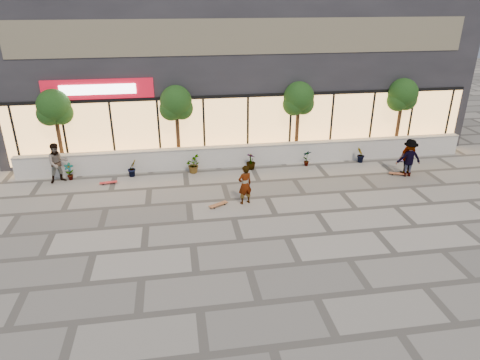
{
  "coord_description": "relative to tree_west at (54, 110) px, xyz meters",
  "views": [
    {
      "loc": [
        -3.63,
        -12.49,
        7.82
      ],
      "look_at": [
        -1.3,
        2.26,
        1.3
      ],
      "focal_mm": 32.0,
      "sensor_mm": 36.0,
      "label": 1
    }
  ],
  "objects": [
    {
      "name": "shrub_b",
      "position": [
        3.3,
        -1.25,
        -2.58
      ],
      "size": [
        0.57,
        0.57,
        0.81
      ],
      "primitive_type": "imported",
      "rotation": [
        0.0,
        0.0,
        0.82
      ],
      "color": "#183A12",
      "rests_on": "ground"
    },
    {
      "name": "shrub_a",
      "position": [
        0.5,
        -1.25,
        -2.58
      ],
      "size": [
        0.43,
        0.29,
        0.81
      ],
      "primitive_type": "imported",
      "color": "#183A12",
      "rests_on": "ground"
    },
    {
      "name": "skateboard_right_near",
      "position": [
        15.59,
        -3.1,
        -2.9
      ],
      "size": [
        0.86,
        0.51,
        0.1
      ],
      "rotation": [
        0.0,
        0.0,
        -0.38
      ],
      "color": "brown",
      "rests_on": "ground"
    },
    {
      "name": "tree_east",
      "position": [
        17.0,
        0.0,
        0.0
      ],
      "size": [
        1.6,
        1.5,
        3.92
      ],
      "color": "#442718",
      "rests_on": "ground"
    },
    {
      "name": "skater_right_far",
      "position": [
        15.95,
        -3.2,
        -2.11
      ],
      "size": [
        1.19,
        0.75,
        1.76
      ],
      "primitive_type": "imported",
      "rotation": [
        0.0,
        0.0,
        3.06
      ],
      "color": "maroon",
      "rests_on": "ground"
    },
    {
      "name": "skateboard_left",
      "position": [
        2.28,
        -2.01,
        -2.91
      ],
      "size": [
        0.79,
        0.3,
        0.09
      ],
      "rotation": [
        0.0,
        0.0,
        0.13
      ],
      "color": "red",
      "rests_on": "ground"
    },
    {
      "name": "skater_left",
      "position": [
        0.12,
        -1.41,
        -2.07
      ],
      "size": [
        1.1,
        1.0,
        1.82
      ],
      "primitive_type": "imported",
      "rotation": [
        0.0,
        0.0,
        0.44
      ],
      "color": "#878257",
      "rests_on": "ground"
    },
    {
      "name": "shrub_d",
      "position": [
        8.9,
        -1.25,
        -2.58
      ],
      "size": [
        0.64,
        0.64,
        0.81
      ],
      "primitive_type": "imported",
      "rotation": [
        0.0,
        0.0,
        2.46
      ],
      "color": "#183A12",
      "rests_on": "ground"
    },
    {
      "name": "tree_midwest",
      "position": [
        5.5,
        0.0,
        0.0
      ],
      "size": [
        1.6,
        1.5,
        3.92
      ],
      "color": "#442718",
      "rests_on": "ground"
    },
    {
      "name": "retail_building",
      "position": [
        9.0,
        4.79,
        1.26
      ],
      "size": [
        24.0,
        9.17,
        8.5
      ],
      "color": "#26252B",
      "rests_on": "ground"
    },
    {
      "name": "shrub_c",
      "position": [
        6.1,
        -1.25,
        -2.58
      ],
      "size": [
        0.68,
        0.77,
        0.81
      ],
      "primitive_type": "imported",
      "rotation": [
        0.0,
        0.0,
        1.64
      ],
      "color": "#183A12",
      "rests_on": "ground"
    },
    {
      "name": "skateboard_center",
      "position": [
        6.9,
        -4.96,
        -2.9
      ],
      "size": [
        0.84,
        0.59,
        0.1
      ],
      "rotation": [
        0.0,
        0.0,
        0.51
      ],
      "color": "brown",
      "rests_on": "ground"
    },
    {
      "name": "planter_wall",
      "position": [
        9.0,
        -0.7,
        -2.46
      ],
      "size": [
        22.0,
        0.42,
        1.04
      ],
      "color": "silver",
      "rests_on": "ground"
    },
    {
      "name": "shrub_e",
      "position": [
        11.7,
        -1.25,
        -2.58
      ],
      "size": [
        0.46,
        0.35,
        0.81
      ],
      "primitive_type": "imported",
      "rotation": [
        0.0,
        0.0,
        3.28
      ],
      "color": "#183A12",
      "rests_on": "ground"
    },
    {
      "name": "skater_right_near",
      "position": [
        16.0,
        -3.01,
        -2.12
      ],
      "size": [
        1.1,
        0.72,
        1.74
      ],
      "primitive_type": "imported",
      "rotation": [
        0.0,
        0.0,
        3.46
      ],
      "color": "white",
      "rests_on": "ground"
    },
    {
      "name": "tree_mideast",
      "position": [
        11.5,
        0.0,
        0.0
      ],
      "size": [
        1.6,
        1.5,
        3.92
      ],
      "color": "#442718",
      "rests_on": "ground"
    },
    {
      "name": "shrub_f",
      "position": [
        14.5,
        -1.25,
        -2.58
      ],
      "size": [
        0.55,
        0.57,
        0.81
      ],
      "primitive_type": "imported",
      "rotation": [
        0.0,
        0.0,
        4.1
      ],
      "color": "#183A12",
      "rests_on": "ground"
    },
    {
      "name": "skateboard_right_far",
      "position": [
        16.82,
        -1.5,
        -2.92
      ],
      "size": [
        0.71,
        0.25,
        0.08
      ],
      "rotation": [
        0.0,
        0.0,
        -0.11
      ],
      "color": "#5C4680",
      "rests_on": "ground"
    },
    {
      "name": "tree_west",
      "position": [
        0.0,
        0.0,
        0.0
      ],
      "size": [
        1.6,
        1.5,
        3.92
      ],
      "color": "#442718",
      "rests_on": "ground"
    },
    {
      "name": "ground",
      "position": [
        9.0,
        -7.7,
        -2.99
      ],
      "size": [
        80.0,
        80.0,
        0.0
      ],
      "primitive_type": "plane",
      "color": "#A29A8C",
      "rests_on": "ground"
    },
    {
      "name": "skater_center",
      "position": [
        8.0,
        -4.85,
        -2.16
      ],
      "size": [
        0.7,
        0.57,
        1.65
      ],
      "primitive_type": "imported",
      "rotation": [
        0.0,
        0.0,
        3.48
      ],
      "color": "white",
      "rests_on": "ground"
    }
  ]
}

